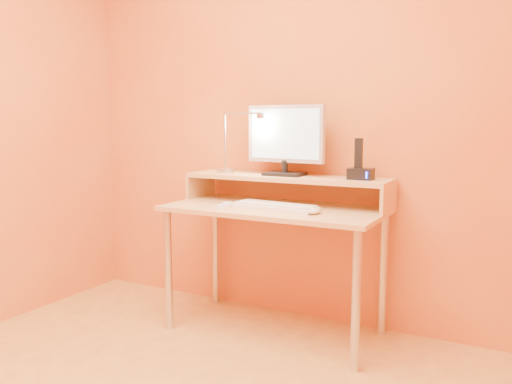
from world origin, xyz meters
The scene contains 25 objects.
wall_back centered at (0.00, 1.50, 1.25)m, with size 3.00×0.04×2.50m, color #CE843C.
desk_leg_fl centered at (-0.55, 0.93, 0.35)m, with size 0.04×0.04×0.69m, color silver.
desk_leg_fr centered at (0.55, 0.93, 0.35)m, with size 0.04×0.04×0.69m, color silver.
desk_leg_bl centered at (-0.55, 1.43, 0.35)m, with size 0.04×0.04×0.69m, color silver.
desk_leg_br centered at (0.55, 1.43, 0.35)m, with size 0.04×0.04×0.69m, color silver.
desk_lower centered at (0.00, 1.18, 0.71)m, with size 1.20×0.60×0.03m, color tan.
shelf_riser_left centered at (-0.59, 1.33, 0.79)m, with size 0.02×0.30×0.14m, color tan.
shelf_riser_right centered at (0.59, 1.33, 0.79)m, with size 0.02×0.30×0.14m, color tan.
desk_shelf centered at (0.00, 1.33, 0.87)m, with size 1.20×0.30×0.03m, color tan.
monitor_foot centered at (-0.01, 1.33, 0.89)m, with size 0.22×0.16×0.02m, color black.
monitor_neck centered at (-0.01, 1.33, 0.93)m, with size 0.04×0.04×0.07m, color black.
monitor_panel centered at (-0.01, 1.34, 1.12)m, with size 0.48×0.04×0.32m, color #B9B9BD.
monitor_back centered at (-0.01, 1.36, 1.12)m, with size 0.43×0.01×0.28m, color black.
monitor_screen centered at (-0.01, 1.32, 1.12)m, with size 0.43×0.00×0.28m, color #B1DAEC.
lamp_base centered at (-0.39, 1.30, 0.89)m, with size 0.10×0.10×0.03m, color silver.
lamp_post centered at (-0.39, 1.30, 1.07)m, with size 0.01×0.01×0.33m, color silver.
lamp_arm centered at (-0.27, 1.30, 1.24)m, with size 0.01×0.01×0.24m, color silver.
lamp_head centered at (-0.15, 1.30, 1.22)m, with size 0.04×0.04×0.03m, color silver.
lamp_bulb centered at (-0.15, 1.30, 1.20)m, with size 0.03×0.03×0.00m, color #FFEAC6.
phone_dock centered at (0.44, 1.33, 0.91)m, with size 0.13×0.10×0.06m, color black.
phone_handset centered at (0.42, 1.33, 1.02)m, with size 0.04×0.03×0.16m, color black.
phone_led centered at (0.48, 1.28, 0.91)m, with size 0.01×0.00×0.04m, color #151CFF.
keyboard centered at (0.04, 1.11, 0.73)m, with size 0.46×0.15×0.02m, color white.
mouse centered at (0.28, 1.07, 0.74)m, with size 0.06×0.10×0.03m, color white.
remote_control centered at (-0.22, 1.01, 0.73)m, with size 0.05×0.19×0.02m, color white.
Camera 1 is at (1.24, -1.36, 1.18)m, focal length 36.32 mm.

